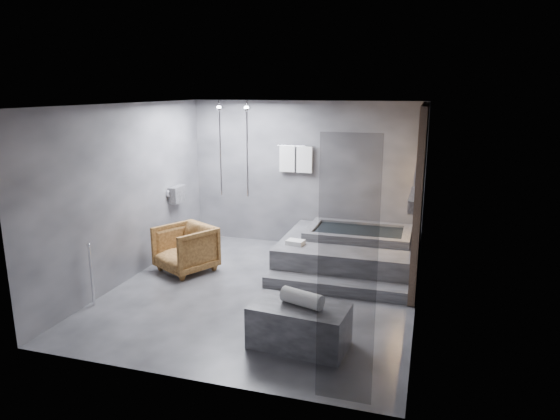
% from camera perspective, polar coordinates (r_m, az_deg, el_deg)
% --- Properties ---
extents(room, '(5.00, 5.04, 2.82)m').
position_cam_1_polar(room, '(7.36, 1.51, 3.66)').
color(room, '#313133').
rests_on(room, ground).
extents(tub_deck, '(2.20, 2.00, 0.50)m').
position_cam_1_polar(tub_deck, '(8.74, 7.72, -4.85)').
color(tub_deck, '#363639').
rests_on(tub_deck, ground).
extents(tub_step, '(2.20, 0.36, 0.18)m').
position_cam_1_polar(tub_step, '(7.71, 6.24, -8.68)').
color(tub_step, '#363639').
rests_on(tub_step, ground).
extents(concrete_bench, '(1.20, 0.74, 0.52)m').
position_cam_1_polar(concrete_bench, '(6.12, 2.21, -13.08)').
color(concrete_bench, '#343537').
rests_on(concrete_bench, ground).
extents(driftwood_chair, '(1.14, 1.15, 0.78)m').
position_cam_1_polar(driftwood_chair, '(8.57, -10.74, -4.36)').
color(driftwood_chair, '#4B2D12').
rests_on(driftwood_chair, ground).
extents(rolled_towel, '(0.55, 0.34, 0.19)m').
position_cam_1_polar(rolled_towel, '(5.97, 2.53, -10.04)').
color(rolled_towel, silver).
rests_on(rolled_towel, concrete_bench).
extents(deck_towel, '(0.31, 0.24, 0.07)m').
position_cam_1_polar(deck_towel, '(8.28, 1.78, -3.71)').
color(deck_towel, white).
rests_on(deck_towel, tub_deck).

